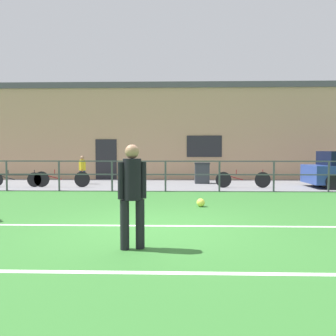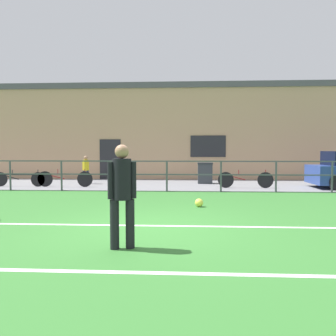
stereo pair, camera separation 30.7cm
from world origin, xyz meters
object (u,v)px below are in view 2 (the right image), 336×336
object	(u,v)px
player_goalkeeper	(122,190)
trash_bin_0	(205,173)
bicycle_parked_0	(65,179)
bicycle_parked_1	(245,180)
bicycle_parked_2	(19,179)
spectator_child	(86,168)
soccer_ball_match	(199,203)

from	to	relation	value
player_goalkeeper	trash_bin_0	size ratio (longest dim) A/B	1.70
bicycle_parked_0	bicycle_parked_1	bearing A→B (deg)	0.00
trash_bin_0	bicycle_parked_2	bearing A→B (deg)	-167.23
spectator_child	bicycle_parked_2	world-z (taller)	spectator_child
bicycle_parked_0	trash_bin_0	distance (m)	6.15
bicycle_parked_1	soccer_ball_match	bearing A→B (deg)	-113.56
player_goalkeeper	bicycle_parked_2	size ratio (longest dim) A/B	0.73
bicycle_parked_0	bicycle_parked_2	xyz separation A→B (m)	(-1.95, -0.00, -0.02)
player_goalkeeper	bicycle_parked_2	world-z (taller)	player_goalkeeper
spectator_child	player_goalkeeper	bearing A→B (deg)	127.18
bicycle_parked_0	trash_bin_0	size ratio (longest dim) A/B	2.43
soccer_ball_match	spectator_child	size ratio (longest dim) A/B	0.18
soccer_ball_match	spectator_child	world-z (taller)	spectator_child
bicycle_parked_1	trash_bin_0	distance (m)	2.35
bicycle_parked_1	bicycle_parked_2	size ratio (longest dim) A/B	1.00
player_goalkeeper	spectator_child	world-z (taller)	player_goalkeeper
bicycle_parked_1	trash_bin_0	size ratio (longest dim) A/B	2.32
player_goalkeeper	bicycle_parked_2	xyz separation A→B (m)	(-6.02, 8.63, -0.59)
soccer_ball_match	bicycle_parked_0	size ratio (longest dim) A/B	0.10
bicycle_parked_0	player_goalkeeper	bearing A→B (deg)	-64.74
soccer_ball_match	bicycle_parked_2	xyz separation A→B (m)	(-7.35, 4.62, 0.22)
spectator_child	trash_bin_0	bearing A→B (deg)	-158.09
player_goalkeeper	bicycle_parked_0	xyz separation A→B (m)	(-4.07, 8.63, -0.57)
bicycle_parked_1	bicycle_parked_2	distance (m)	9.37
spectator_child	trash_bin_0	size ratio (longest dim) A/B	1.32
bicycle_parked_0	soccer_ball_match	bearing A→B (deg)	-40.55
bicycle_parked_1	spectator_child	bearing A→B (deg)	168.99
trash_bin_0	player_goalkeeper	bearing A→B (deg)	-99.86
player_goalkeeper	bicycle_parked_1	size ratio (longest dim) A/B	0.73
bicycle_parked_2	bicycle_parked_0	bearing A→B (deg)	0.00
player_goalkeeper	trash_bin_0	world-z (taller)	player_goalkeeper
player_goalkeeper	bicycle_parked_0	distance (m)	9.56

